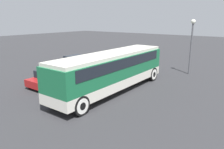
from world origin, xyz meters
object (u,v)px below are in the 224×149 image
Objects in this scene: lamp_post at (192,38)px; tour_bus at (113,68)px; parked_car_near at (52,77)px; parked_car_far at (76,61)px; parked_car_mid at (91,67)px.

tour_bus is at bearing 161.82° from lamp_post.
parked_car_near is 7.05m from parked_car_far.
tour_bus is 5.92m from parked_car_mid.
parked_car_mid is at bearing 126.94° from lamp_post.
lamp_post reaches higher than tour_bus.
lamp_post is (5.96, -7.93, 2.85)m from parked_car_mid.
tour_bus is at bearing -117.02° from parked_car_far.
parked_car_near is at bearing 109.90° from tour_bus.
lamp_post is (10.74, -7.91, 2.88)m from parked_car_near.
parked_car_far is 0.78× the size of lamp_post.
lamp_post is at bearing -36.37° from parked_car_near.
tour_bus is 9.58m from parked_car_far.
parked_car_far is (4.32, 8.47, -1.16)m from tour_bus.
parked_car_far is at bearing 29.74° from parked_car_near.
parked_car_near is (-1.80, 4.98, -1.16)m from tour_bus.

